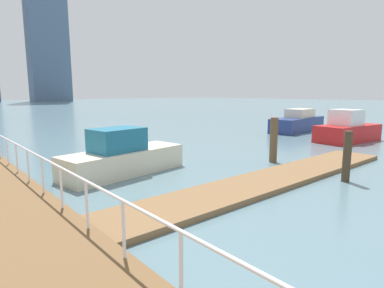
{
  "coord_description": "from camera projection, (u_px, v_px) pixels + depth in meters",
  "views": [
    {
      "loc": [
        -5.6,
        3.37,
        3.27
      ],
      "look_at": [
        1.64,
        11.86,
        1.45
      ],
      "focal_mm": 29.56,
      "sensor_mm": 36.0,
      "label": 1
    }
  ],
  "objects": [
    {
      "name": "ground_plane",
      "position": [
        68.0,
        156.0,
        16.59
      ],
      "size": [
        300.0,
        300.0,
        0.0
      ],
      "primitive_type": "plane",
      "color": "slate"
    },
    {
      "name": "floating_dock",
      "position": [
        271.0,
        180.0,
        11.65
      ],
      "size": [
        14.87,
        2.0,
        0.18
      ],
      "primitive_type": "cube",
      "color": "olive",
      "rests_on": "ground_plane"
    },
    {
      "name": "boardwalk_railing",
      "position": [
        60.0,
        176.0,
        7.83
      ],
      "size": [
        0.06,
        28.89,
        1.08
      ],
      "color": "white",
      "rests_on": "boardwalk"
    },
    {
      "name": "dock_piling_0",
      "position": [
        347.0,
        157.0,
        11.62
      ],
      "size": [
        0.29,
        0.29,
        1.89
      ],
      "primitive_type": "cylinder",
      "color": "#473826",
      "rests_on": "ground_plane"
    },
    {
      "name": "dock_piling_1",
      "position": [
        274.0,
        140.0,
        14.9
      ],
      "size": [
        0.36,
        0.36,
        2.13
      ],
      "primitive_type": "cylinder",
      "color": "brown",
      "rests_on": "ground_plane"
    },
    {
      "name": "moored_boat_1",
      "position": [
        123.0,
        157.0,
        12.8
      ],
      "size": [
        5.39,
        2.52,
        1.89
      ],
      "color": "beige",
      "rests_on": "ground_plane"
    },
    {
      "name": "moored_boat_3",
      "position": [
        298.0,
        123.0,
        27.06
      ],
      "size": [
        6.65,
        2.76,
        1.91
      ],
      "color": "navy",
      "rests_on": "ground_plane"
    },
    {
      "name": "moored_boat_4",
      "position": [
        347.0,
        130.0,
        21.32
      ],
      "size": [
        5.11,
        2.63,
        2.17
      ],
      "color": "red",
      "rests_on": "ground_plane"
    }
  ]
}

